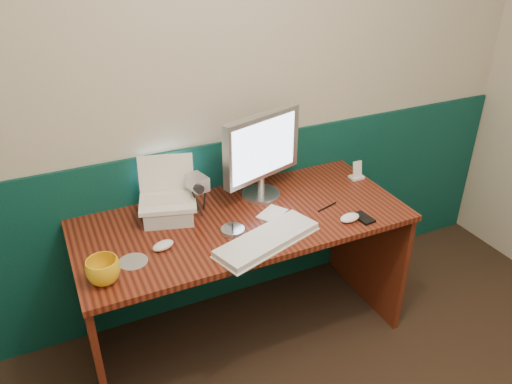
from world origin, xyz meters
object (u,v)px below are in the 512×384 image
desk (244,279)px  mug (103,271)px  monitor (261,155)px  camcorder (198,195)px  keyboard (267,240)px  laptop (166,184)px

desk → mug: size_ratio=11.81×
monitor → camcorder: size_ratio=2.39×
keyboard → camcorder: bearing=98.4°
laptop → keyboard: 0.54m
monitor → mug: monitor is taller
desk → camcorder: 0.52m
desk → mug: (-0.69, -0.21, 0.43)m
keyboard → mug: mug is taller
keyboard → desk: bearing=75.3°
camcorder → monitor: bearing=-10.0°
camcorder → laptop: bearing=162.4°
monitor → laptop: bearing=163.7°
keyboard → laptop: bearing=113.1°
mug → camcorder: bearing=33.5°
desk → keyboard: (0.01, -0.24, 0.39)m
desk → laptop: 0.67m
monitor → keyboard: size_ratio=0.93×
desk → monitor: monitor is taller
monitor → mug: (-0.86, -0.37, -0.18)m
laptop → keyboard: bearing=-32.7°
keyboard → mug: 0.71m
monitor → keyboard: 0.48m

